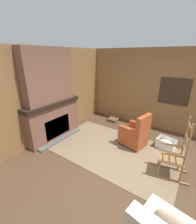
% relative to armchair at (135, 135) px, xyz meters
% --- Properties ---
extents(ground_plane, '(14.00, 14.00, 0.00)m').
position_rel_armchair_xyz_m(ground_plane, '(0.11, -0.99, -0.36)').
color(ground_plane, '#4C3523').
extents(wood_panel_wall_left, '(0.06, 5.65, 2.69)m').
position_rel_armchair_xyz_m(wood_panel_wall_left, '(-2.44, -0.99, 0.99)').
color(wood_panel_wall_left, olive).
rests_on(wood_panel_wall_left, ground).
extents(wood_panel_wall_back, '(5.65, 0.09, 2.69)m').
position_rel_armchair_xyz_m(wood_panel_wall_back, '(0.12, 1.56, 0.99)').
color(wood_panel_wall_back, olive).
rests_on(wood_panel_wall_back, ground).
extents(fireplace_hearth, '(0.57, 1.83, 1.19)m').
position_rel_armchair_xyz_m(fireplace_hearth, '(-2.22, -0.99, 0.23)').
color(fireplace_hearth, brown).
rests_on(fireplace_hearth, ground).
extents(chimney_breast, '(0.31, 1.52, 1.48)m').
position_rel_armchair_xyz_m(chimney_breast, '(-2.24, -0.99, 1.57)').
color(chimney_breast, brown).
rests_on(chimney_breast, fireplace_hearth).
extents(area_rug, '(3.44, 2.09, 0.01)m').
position_rel_armchair_xyz_m(area_rug, '(-0.43, -0.51, -0.35)').
color(area_rug, '#7A664C').
rests_on(area_rug, ground).
extents(armchair, '(0.78, 0.72, 1.00)m').
position_rel_armchair_xyz_m(armchair, '(0.00, 0.00, 0.00)').
color(armchair, '#A84723').
rests_on(armchair, ground).
extents(rocking_chair, '(0.87, 0.58, 1.35)m').
position_rel_armchair_xyz_m(rocking_chair, '(1.09, -0.63, 0.08)').
color(rocking_chair, olive).
rests_on(rocking_chair, ground).
extents(firewood_stack, '(0.40, 0.34, 0.13)m').
position_rel_armchair_xyz_m(firewood_stack, '(-1.35, 1.13, -0.30)').
color(firewood_stack, brown).
rests_on(firewood_stack, ground).
extents(laundry_basket, '(0.52, 0.42, 0.29)m').
position_rel_armchair_xyz_m(laundry_basket, '(0.77, 0.36, -0.21)').
color(laundry_basket, white).
rests_on(laundry_basket, ground).
extents(oil_lamp_vase, '(0.11, 0.11, 0.30)m').
position_rel_armchair_xyz_m(oil_lamp_vase, '(-2.27, -1.23, 0.93)').
color(oil_lamp_vase, silver).
rests_on(oil_lamp_vase, fireplace_hearth).
extents(storage_case, '(0.17, 0.25, 0.15)m').
position_rel_armchair_xyz_m(storage_case, '(-2.27, -0.36, 0.90)').
color(storage_case, brown).
rests_on(storage_case, fireplace_hearth).
extents(decorative_plate_on_mantel, '(0.06, 0.23, 0.23)m').
position_rel_armchair_xyz_m(decorative_plate_on_mantel, '(-2.29, -1.01, 0.94)').
color(decorative_plate_on_mantel, '#336093').
rests_on(decorative_plate_on_mantel, fireplace_hearth).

